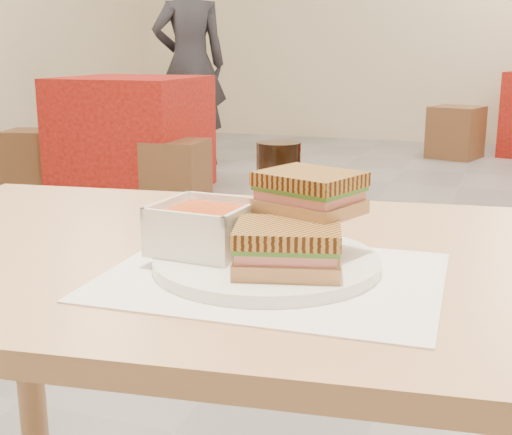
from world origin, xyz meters
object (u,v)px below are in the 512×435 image
(main_table, at_px, (260,331))
(bg_chair_0r, at_px, (176,172))
(bg_chair_0l, at_px, (32,158))
(plate, at_px, (267,262))
(bg_table_0, at_px, (133,135))
(bg_chair_2l, at_px, (456,132))
(patron_a, at_px, (190,64))
(soup_bowl, at_px, (205,229))
(panini_lower, at_px, (288,248))
(cola_glass, at_px, (278,189))

(main_table, distance_m, bg_chair_0r, 3.69)
(bg_chair_0l, xyz_separation_m, bg_chair_0r, (1.31, -0.20, 0.00))
(plate, xyz_separation_m, bg_chair_0r, (-1.77, 3.30, -0.55))
(bg_table_0, xyz_separation_m, bg_chair_2l, (2.08, 2.37, -0.17))
(bg_chair_2l, xyz_separation_m, patron_a, (-2.17, -1.18, 0.64))
(bg_chair_0l, xyz_separation_m, bg_chair_2l, (2.91, 2.43, 0.03))
(soup_bowl, bearing_deg, bg_chair_0l, 130.49)
(main_table, bearing_deg, bg_table_0, 122.24)
(main_table, relative_size, patron_a, 0.73)
(bg_chair_0l, bearing_deg, patron_a, 59.50)
(main_table, relative_size, panini_lower, 9.12)
(panini_lower, relative_size, bg_chair_2l, 0.26)
(panini_lower, bearing_deg, bg_chair_2l, 91.90)
(main_table, height_order, bg_chair_0l, main_table)
(main_table, bearing_deg, bg_chair_2l, 91.23)
(panini_lower, bearing_deg, bg_table_0, 122.26)
(panini_lower, relative_size, patron_a, 0.08)
(plate, height_order, cola_glass, cola_glass)
(patron_a, bearing_deg, bg_chair_2l, 28.47)
(plate, height_order, soup_bowl, soup_bowl)
(bg_chair_0l, height_order, patron_a, patron_a)
(patron_a, bearing_deg, bg_table_0, -85.54)
(main_table, distance_m, cola_glass, 0.20)
(main_table, distance_m, bg_chair_0l, 4.60)
(panini_lower, height_order, bg_chair_2l, panini_lower)
(soup_bowl, relative_size, patron_a, 0.07)
(cola_glass, bearing_deg, bg_table_0, 122.87)
(bg_table_0, bearing_deg, panini_lower, -57.74)
(main_table, distance_m, soup_bowl, 0.18)
(plate, xyz_separation_m, patron_a, (-2.33, 4.75, 0.12))
(panini_lower, bearing_deg, main_table, 122.97)
(panini_lower, distance_m, patron_a, 5.35)
(panini_lower, height_order, bg_chair_0r, panini_lower)
(cola_glass, distance_m, patron_a, 5.14)
(main_table, xyz_separation_m, bg_table_0, (-2.21, 3.50, -0.23))
(bg_chair_2l, height_order, patron_a, patron_a)
(plate, height_order, panini_lower, panini_lower)
(bg_chair_2l, bearing_deg, soup_bowl, -89.26)
(soup_bowl, bearing_deg, bg_chair_2l, 90.74)
(soup_bowl, relative_size, bg_chair_0l, 0.28)
(panini_lower, xyz_separation_m, bg_chair_0l, (-3.11, 3.54, -0.59))
(panini_lower, relative_size, bg_chair_0l, 0.32)
(bg_chair_0r, distance_m, bg_chair_2l, 3.09)
(bg_chair_0l, distance_m, bg_chair_2l, 3.80)
(panini_lower, bearing_deg, plate, 133.35)
(cola_glass, xyz_separation_m, bg_chair_2l, (-0.12, 5.77, -0.58))
(soup_bowl, xyz_separation_m, bg_chair_2l, (-0.08, 5.93, -0.55))
(bg_chair_2l, bearing_deg, bg_chair_0r, -121.39)
(plate, distance_m, soup_bowl, 0.09)
(plate, bearing_deg, bg_chair_2l, 91.53)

